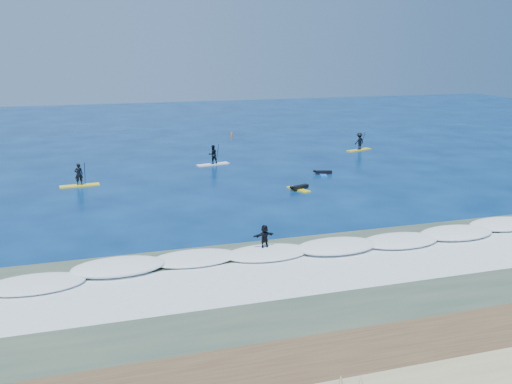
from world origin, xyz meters
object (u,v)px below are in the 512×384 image
object	(u,v)px
sup_paddler_right	(359,142)
prone_paddler_near	(299,188)
sup_paddler_center	(213,156)
prone_paddler_far	(323,173)
wave_surfer	(264,238)
marker_buoy	(232,134)
sup_paddler_left	(79,178)

from	to	relation	value
sup_paddler_right	prone_paddler_near	size ratio (longest dim) A/B	1.40
sup_paddler_center	prone_paddler_far	size ratio (longest dim) A/B	1.48
sup_paddler_center	prone_paddler_near	distance (m)	12.56
sup_paddler_center	prone_paddler_near	xyz separation A→B (m)	(4.29, -11.79, -0.67)
sup_paddler_right	wave_surfer	size ratio (longest dim) A/B	1.59
prone_paddler_near	prone_paddler_far	world-z (taller)	prone_paddler_near
marker_buoy	sup_paddler_right	bearing A→B (deg)	-51.97
marker_buoy	sup_paddler_center	bearing A→B (deg)	-110.85
prone_paddler_far	marker_buoy	world-z (taller)	marker_buoy
sup_paddler_left	prone_paddler_near	world-z (taller)	sup_paddler_left
prone_paddler_near	sup_paddler_left	bearing A→B (deg)	48.88
sup_paddler_right	marker_buoy	world-z (taller)	sup_paddler_right
sup_paddler_left	sup_paddler_center	distance (m)	13.52
sup_paddler_right	marker_buoy	xyz separation A→B (m)	(-10.84, 13.86, -0.62)
sup_paddler_left	marker_buoy	world-z (taller)	sup_paddler_left
sup_paddler_left	marker_buoy	bearing A→B (deg)	45.31
sup_paddler_center	prone_paddler_far	xyz separation A→B (m)	(8.42, -7.15, -0.68)
sup_paddler_center	prone_paddler_far	distance (m)	11.06
sup_paddler_center	marker_buoy	size ratio (longest dim) A/B	5.45
prone_paddler_far	sup_paddler_left	bearing A→B (deg)	100.05
wave_surfer	sup_paddler_center	bearing A→B (deg)	75.00
sup_paddler_right	prone_paddler_near	bearing A→B (deg)	-151.56
prone_paddler_near	prone_paddler_far	distance (m)	6.21
sup_paddler_center	sup_paddler_right	distance (m)	17.44
sup_paddler_left	sup_paddler_right	bearing A→B (deg)	11.19
sup_paddler_center	sup_paddler_right	size ratio (longest dim) A/B	0.99
sup_paddler_center	prone_paddler_near	bearing A→B (deg)	-81.83
sup_paddler_left	prone_paddler_far	world-z (taller)	sup_paddler_left
sup_paddler_left	marker_buoy	distance (m)	28.93
sup_paddler_left	marker_buoy	xyz separation A→B (m)	(18.84, 21.94, -0.43)
sup_paddler_center	prone_paddler_near	world-z (taller)	sup_paddler_center
prone_paddler_near	prone_paddler_far	bearing A→B (deg)	-61.39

